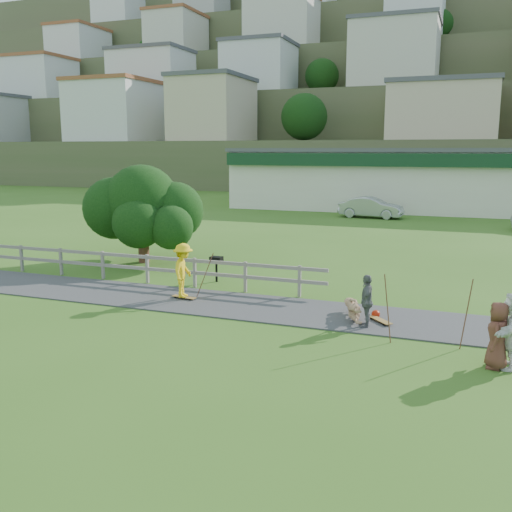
# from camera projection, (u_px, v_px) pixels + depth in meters

# --- Properties ---
(ground) EXTENTS (260.00, 260.00, 0.00)m
(ground) POSITION_uv_depth(u_px,v_px,m) (206.00, 317.00, 17.29)
(ground) COLOR #36611B
(ground) RESTS_ON ground
(path) EXTENTS (34.00, 3.00, 0.04)m
(path) POSITION_uv_depth(u_px,v_px,m) (225.00, 304.00, 18.66)
(path) COLOR #37373A
(path) RESTS_ON ground
(fence) EXTENTS (15.05, 0.10, 1.10)m
(fence) POSITION_uv_depth(u_px,v_px,m) (133.00, 263.00, 21.78)
(fence) COLOR slate
(fence) RESTS_ON ground
(strip_mall) EXTENTS (32.50, 10.75, 5.10)m
(strip_mall) POSITION_uv_depth(u_px,v_px,m) (428.00, 179.00, 47.61)
(strip_mall) COLOR silver
(strip_mall) RESTS_ON ground
(hillside) EXTENTS (220.00, 67.00, 47.50)m
(hillside) POSITION_uv_depth(u_px,v_px,m) (431.00, 94.00, 98.70)
(hillside) COLOR #4B5834
(hillside) RESTS_ON ground
(skater_rider) EXTENTS (0.88, 1.28, 1.83)m
(skater_rider) POSITION_uv_depth(u_px,v_px,m) (183.00, 273.00, 19.10)
(skater_rider) COLOR yellow
(skater_rider) RESTS_ON ground
(skater_fallen) EXTENTS (1.80, 0.96, 0.64)m
(skater_fallen) POSITION_uv_depth(u_px,v_px,m) (354.00, 309.00, 16.97)
(skater_fallen) COLOR tan
(skater_fallen) RESTS_ON ground
(spectator_b) EXTENTS (0.48, 0.94, 1.55)m
(spectator_b) POSITION_uv_depth(u_px,v_px,m) (367.00, 301.00, 16.15)
(spectator_b) COLOR slate
(spectator_b) RESTS_ON ground
(spectator_c) EXTENTS (0.56, 0.81, 1.58)m
(spectator_c) POSITION_uv_depth(u_px,v_px,m) (498.00, 335.00, 13.13)
(spectator_c) COLOR brown
(spectator_c) RESTS_ON ground
(car_silver) EXTENTS (4.75, 1.97, 1.53)m
(car_silver) POSITION_uv_depth(u_px,v_px,m) (371.00, 207.00, 42.12)
(car_silver) COLOR #AAACB2
(car_silver) RESTS_ON ground
(tree) EXTENTS (5.26, 5.26, 3.87)m
(tree) POSITION_uv_depth(u_px,v_px,m) (143.00, 220.00, 25.31)
(tree) COLOR black
(tree) RESTS_ON ground
(bbq) EXTENTS (0.46, 0.36, 0.98)m
(bbq) POSITION_uv_depth(u_px,v_px,m) (216.00, 269.00, 21.80)
(bbq) COLOR black
(bbq) RESTS_ON ground
(longboard_rider) EXTENTS (0.91, 0.35, 0.10)m
(longboard_rider) POSITION_uv_depth(u_px,v_px,m) (184.00, 298.00, 19.26)
(longboard_rider) COLOR olive
(longboard_rider) RESTS_ON ground
(longboard_fallen) EXTENTS (0.81, 0.85, 0.10)m
(longboard_fallen) POSITION_uv_depth(u_px,v_px,m) (380.00, 322.00, 16.66)
(longboard_fallen) COLOR olive
(longboard_fallen) RESTS_ON ground
(helmet) EXTENTS (0.26, 0.26, 0.26)m
(helmet) POSITION_uv_depth(u_px,v_px,m) (376.00, 314.00, 17.13)
(helmet) COLOR #AC1F09
(helmet) RESTS_ON ground
(pole_rider) EXTENTS (0.03, 0.03, 1.72)m
(pole_rider) POSITION_uv_depth(u_px,v_px,m) (205.00, 274.00, 19.27)
(pole_rider) COLOR brown
(pole_rider) RESTS_ON ground
(pole_spec_left) EXTENTS (0.03, 0.03, 1.84)m
(pole_spec_left) POSITION_uv_depth(u_px,v_px,m) (388.00, 309.00, 14.85)
(pole_spec_left) COLOR brown
(pole_spec_left) RESTS_ON ground
(pole_spec_right) EXTENTS (0.03, 0.03, 1.86)m
(pole_spec_right) POSITION_uv_depth(u_px,v_px,m) (466.00, 314.00, 14.31)
(pole_spec_right) COLOR brown
(pole_spec_right) RESTS_ON ground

